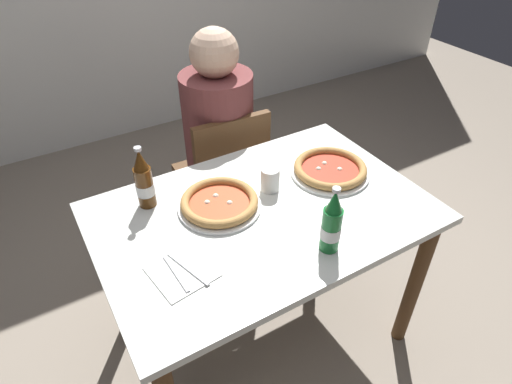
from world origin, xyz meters
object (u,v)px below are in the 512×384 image
chair_behind_table (225,175)px  pizza_marinara_far (330,169)px  beer_bottle_left (332,224)px  paper_cup (270,179)px  dining_table_main (263,233)px  diner_seated (220,153)px  pizza_margherita_near (219,203)px  beer_bottle_center (144,182)px  napkin_with_cutlery (182,272)px

chair_behind_table → pizza_marinara_far: chair_behind_table is taller
beer_bottle_left → paper_cup: bearing=89.4°
dining_table_main → diner_seated: (0.15, 0.66, -0.05)m
diner_seated → pizza_margherita_near: 0.66m
beer_bottle_center → paper_cup: beer_bottle_center is taller
dining_table_main → diner_seated: 0.68m
pizza_marinara_far → beer_bottle_center: (-0.70, 0.19, 0.08)m
chair_behind_table → pizza_margherita_near: chair_behind_table is taller
pizza_marinara_far → beer_bottle_left: size_ratio=1.29×
beer_bottle_left → beer_bottle_center: 0.68m
dining_table_main → pizza_margherita_near: 0.21m
dining_table_main → beer_bottle_left: (0.08, -0.27, 0.22)m
chair_behind_table → beer_bottle_left: size_ratio=3.44×
diner_seated → paper_cup: size_ratio=12.73×
napkin_with_cutlery → paper_cup: bearing=25.7°
dining_table_main → diner_seated: size_ratio=0.99×
chair_behind_table → diner_seated: (0.00, 0.05, 0.10)m
napkin_with_cutlery → paper_cup: 0.51m
chair_behind_table → diner_seated: size_ratio=0.70×
diner_seated → pizza_marinara_far: (0.20, -0.60, 0.19)m
beer_bottle_center → napkin_with_cutlery: size_ratio=1.21×
dining_table_main → napkin_with_cutlery: bearing=-161.0°
diner_seated → beer_bottle_left: bearing=-94.1°
pizza_margherita_near → paper_cup: size_ratio=3.24×
diner_seated → pizza_margherita_near: diner_seated is taller
chair_behind_table → pizza_margherita_near: bearing=64.7°
dining_table_main → beer_bottle_center: size_ratio=4.86×
diner_seated → beer_bottle_left: 0.98m
pizza_marinara_far → beer_bottle_center: size_ratio=1.29×
beer_bottle_left → pizza_margherita_near: bearing=120.0°
dining_table_main → pizza_marinara_far: bearing=9.4°
pizza_marinara_far → paper_cup: paper_cup is taller
diner_seated → dining_table_main: bearing=-102.9°
chair_behind_table → beer_bottle_center: size_ratio=3.44×
pizza_margherita_near → beer_bottle_center: size_ratio=1.25×
pizza_marinara_far → paper_cup: (-0.27, 0.04, 0.03)m
chair_behind_table → pizza_marinara_far: (0.21, -0.55, 0.29)m
chair_behind_table → pizza_marinara_far: size_ratio=2.66×
beer_bottle_left → paper_cup: beer_bottle_left is taller
pizza_margherita_near → beer_bottle_left: 0.43m
pizza_margherita_near → beer_bottle_left: (0.21, -0.37, 0.08)m
dining_table_main → beer_bottle_left: bearing=-72.9°
paper_cup → chair_behind_table: bearing=83.5°
beer_bottle_left → beer_bottle_center: size_ratio=1.00×
dining_table_main → chair_behind_table: (0.15, 0.61, -0.15)m
chair_behind_table → pizza_margherita_near: (-0.28, -0.51, 0.29)m
dining_table_main → napkin_with_cutlery: (-0.37, -0.13, 0.12)m
dining_table_main → pizza_margherita_near: (-0.13, 0.09, 0.14)m
beer_bottle_center → diner_seated: bearing=39.6°
chair_behind_table → paper_cup: chair_behind_table is taller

